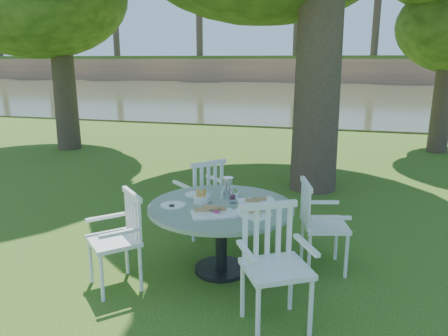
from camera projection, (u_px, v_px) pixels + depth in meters
The scene contains 9 objects.
ground at pixel (220, 237), 5.47m from camera, with size 140.00×140.00×0.00m, color #21420D.
table at pixel (221, 217), 4.47m from camera, with size 1.48×1.48×0.73m.
chair_ne at pixel (316, 219), 4.54m from camera, with size 0.56×0.58×0.95m.
chair_nw at pixel (204, 192), 5.41m from camera, with size 0.67×0.68×0.98m.
chair_sw at pixel (123, 232), 4.21m from camera, with size 0.65×0.65×0.93m.
chair_se at pixel (272, 255), 3.61m from camera, with size 0.68×0.67×1.01m.
tableware at pixel (223, 199), 4.49m from camera, with size 1.16×0.88×0.23m.
river at pixel (321, 95), 26.99m from camera, with size 100.00×28.00×0.12m, color #363A22.
far_bank at pixel (339, 5), 42.11m from camera, with size 100.00×18.00×15.20m.
Camera 1 is at (1.40, -4.90, 2.17)m, focal length 35.00 mm.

